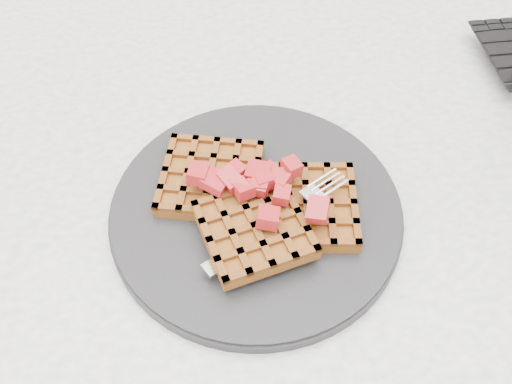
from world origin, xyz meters
TOP-DOWN VIEW (x-y plane):
  - table at (0.00, 0.00)m, footprint 1.20×0.80m
  - plate at (-0.08, -0.03)m, footprint 0.30×0.30m
  - waffles at (-0.08, -0.04)m, footprint 0.21×0.20m
  - strawberry_pile at (-0.08, -0.03)m, footprint 0.15×0.15m
  - fork at (-0.06, -0.06)m, footprint 0.16×0.12m

SIDE VIEW (x-z plane):
  - table at x=0.00m, z-range 0.26..1.01m
  - plate at x=-0.08m, z-range 0.75..0.77m
  - fork at x=-0.06m, z-range 0.77..0.78m
  - waffles at x=-0.08m, z-range 0.76..0.79m
  - strawberry_pile at x=-0.08m, z-range 0.79..0.82m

